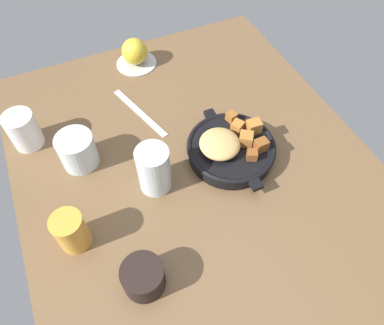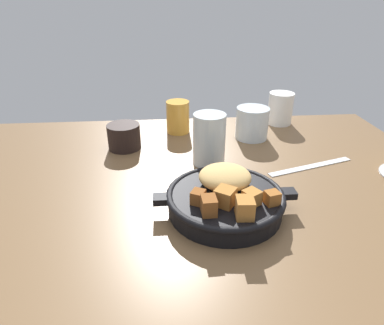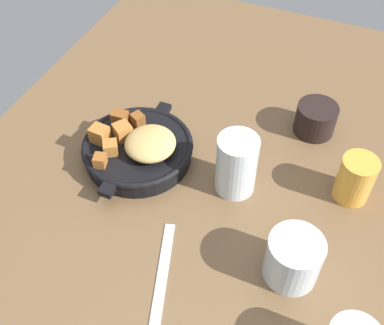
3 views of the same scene
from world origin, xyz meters
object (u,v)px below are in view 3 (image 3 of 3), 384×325
cast_iron_skillet (138,148)px  water_glass_tall (236,165)px  juice_glass_amber (355,179)px  water_glass_short (293,259)px  coffee_mug_dark (316,119)px  butter_knife (161,282)px

cast_iron_skillet → water_glass_tall: bearing=91.6°
juice_glass_amber → water_glass_short: juice_glass_amber is taller
coffee_mug_dark → juice_glass_amber: size_ratio=0.92×
water_glass_tall → juice_glass_amber: water_glass_tall is taller
cast_iron_skillet → butter_knife: size_ratio=1.17×
cast_iron_skillet → coffee_mug_dark: 34.29cm
cast_iron_skillet → butter_knife: 26.05cm
cast_iron_skillet → coffee_mug_dark: bearing=125.4°
butter_knife → coffee_mug_dark: coffee_mug_dark is taller
water_glass_tall → water_glass_short: (12.80, 13.38, -1.64)cm
butter_knife → juice_glass_amber: juice_glass_amber is taller
water_glass_tall → water_glass_short: bearing=46.3°
water_glass_tall → juice_glass_amber: 20.00cm
butter_knife → juice_glass_amber: bearing=123.4°
cast_iron_skillet → water_glass_tall: water_glass_tall is taller
water_glass_tall → water_glass_short: 18.59cm
coffee_mug_dark → juice_glass_amber: bearing=35.5°
butter_knife → water_glass_tall: 22.93cm
juice_glass_amber → coffee_mug_dark: bearing=-144.5°
cast_iron_skillet → water_glass_tall: 18.70cm
cast_iron_skillet → water_glass_tall: size_ratio=2.17×
coffee_mug_dark → water_glass_tall: bearing=-26.2°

